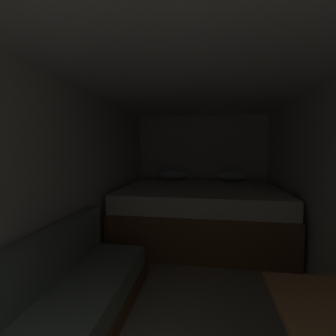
% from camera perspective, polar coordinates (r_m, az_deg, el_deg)
% --- Properties ---
extents(ground_plane, '(6.87, 6.87, 0.00)m').
position_cam_1_polar(ground_plane, '(2.68, 6.57, -26.43)').
color(ground_plane, '#A39984').
extents(wall_back, '(2.53, 0.05, 2.01)m').
position_cam_1_polar(wall_back, '(4.78, 7.87, 0.02)').
color(wall_back, silver).
rests_on(wall_back, ground).
extents(wall_left, '(0.05, 4.87, 2.01)m').
position_cam_1_polar(wall_left, '(2.68, -20.82, -3.84)').
color(wall_left, silver).
rests_on(wall_left, ground).
extents(ceiling_slab, '(2.53, 4.87, 0.05)m').
position_cam_1_polar(ceiling_slab, '(2.39, 7.05, 20.34)').
color(ceiling_slab, white).
rests_on(ceiling_slab, wall_left).
extents(bed, '(2.31, 1.90, 1.00)m').
position_cam_1_polar(bed, '(3.87, 7.50, -9.98)').
color(bed, brown).
rests_on(bed, ground).
extents(sofa_left, '(0.65, 2.24, 0.75)m').
position_cam_1_polar(sofa_left, '(2.07, -25.55, -29.63)').
color(sofa_left, brown).
rests_on(sofa_left, ground).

